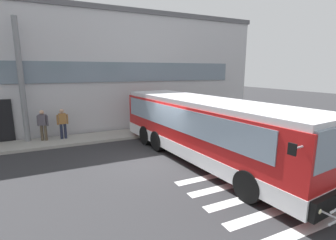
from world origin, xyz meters
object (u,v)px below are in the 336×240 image
Objects in this scene: bus_main_foreground at (205,130)px; passenger_by_doorway at (63,122)px; passenger_near_column at (43,123)px; entry_support_column at (21,81)px; safety_bollard_yellow at (143,131)px.

passenger_by_doorway is (-5.48, 5.83, -0.25)m from bus_main_foreground.
passenger_near_column is at bearing 137.48° from bus_main_foreground.
safety_bollard_yellow is at bearing -16.79° from entry_support_column.
entry_support_column reaches higher than passenger_by_doorway.
passenger_by_doorway is at bearing 133.23° from bus_main_foreground.
passenger_near_column is at bearing 163.16° from safety_bollard_yellow.
bus_main_foreground is (7.26, -6.15, -2.02)m from entry_support_column.
safety_bollard_yellow is (5.96, -1.80, -2.90)m from entry_support_column.
safety_bollard_yellow is at bearing -19.41° from passenger_by_doorway.
safety_bollard_yellow is (4.18, -1.47, -0.63)m from passenger_by_doorway.
entry_support_column is 9.73m from bus_main_foreground.
entry_support_column is 6.87m from safety_bollard_yellow.
bus_main_foreground is 6.76× the size of passenger_near_column.
bus_main_foreground reaches higher than passenger_by_doorway.
bus_main_foreground is 12.58× the size of safety_bollard_yellow.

